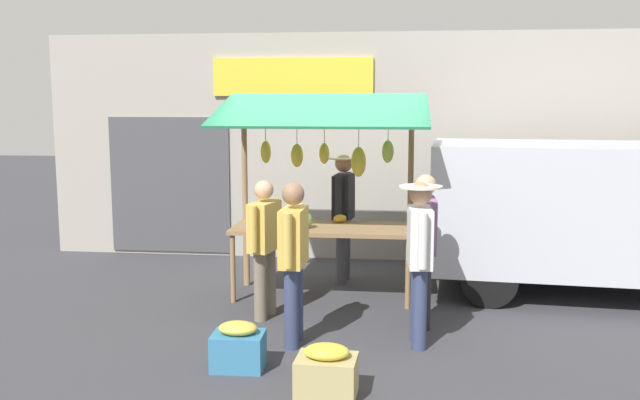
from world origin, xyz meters
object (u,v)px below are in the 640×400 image
at_px(shopper_in_grey_tee, 420,250).
at_px(produce_crate_near, 238,347).
at_px(produce_crate_side, 326,372).
at_px(parked_van, 601,206).
at_px(shopper_with_shopping_bag, 294,252).
at_px(shopper_with_ponytail, 424,239).
at_px(shopper_in_striped_shirt, 264,240).
at_px(vendor_with_sunhat, 343,207).
at_px(market_stall, 323,173).

height_order(shopper_in_grey_tee, produce_crate_near, shopper_in_grey_tee).
bearing_deg(shopper_in_grey_tee, produce_crate_near, 112.88).
xyz_separation_m(shopper_in_grey_tee, produce_crate_side, (0.77, 1.31, -0.76)).
bearing_deg(parked_van, shopper_in_grey_tee, 47.79).
xyz_separation_m(shopper_with_shopping_bag, shopper_with_ponytail, (-1.29, -0.74, 0.01)).
distance_m(shopper_in_striped_shirt, parked_van, 4.19).
height_order(vendor_with_sunhat, shopper_in_grey_tee, vendor_with_sunhat).
relative_size(market_stall, shopper_in_striped_shirt, 1.62).
height_order(shopper_with_shopping_bag, produce_crate_near, shopper_with_shopping_bag).
relative_size(shopper_in_striped_shirt, produce_crate_near, 3.26).
distance_m(shopper_in_grey_tee, parked_van, 3.09).
bearing_deg(shopper_in_grey_tee, shopper_with_ponytail, -9.71).
relative_size(vendor_with_sunhat, produce_crate_side, 3.33).
bearing_deg(market_stall, shopper_with_shopping_bag, 86.92).
distance_m(parked_van, produce_crate_near, 4.95).
relative_size(vendor_with_sunhat, shopper_with_shopping_bag, 1.05).
xyz_separation_m(market_stall, produce_crate_side, (-0.36, 2.94, -1.34)).
xyz_separation_m(vendor_with_sunhat, shopper_in_grey_tee, (-0.95, 2.36, -0.05)).
xyz_separation_m(shopper_in_grey_tee, shopper_with_ponytail, (-0.07, -0.63, -0.01)).
distance_m(shopper_with_shopping_bag, shopper_in_grey_tee, 1.23).
height_order(vendor_with_sunhat, shopper_with_shopping_bag, vendor_with_sunhat).
bearing_deg(shopper_with_ponytail, shopper_in_grey_tee, 171.33).
distance_m(shopper_with_shopping_bag, produce_crate_near, 1.09).
bearing_deg(market_stall, shopper_in_striped_shirt, 59.61).
distance_m(shopper_in_grey_tee, shopper_with_ponytail, 0.63).
xyz_separation_m(shopper_with_shopping_bag, produce_crate_side, (-0.46, 1.19, -0.73)).
relative_size(market_stall, produce_crate_side, 4.89).
distance_m(market_stall, shopper_in_grey_tee, 2.07).
bearing_deg(parked_van, vendor_with_sunhat, 0.28).
relative_size(shopper_in_striped_shirt, produce_crate_side, 3.03).
relative_size(shopper_with_shopping_bag, shopper_in_grey_tee, 0.99).
relative_size(parked_van, produce_crate_side, 8.88).
bearing_deg(produce_crate_near, shopper_in_striped_shirt, -87.98).
bearing_deg(shopper_in_striped_shirt, shopper_with_shopping_bag, -137.63).
xyz_separation_m(vendor_with_sunhat, shopper_in_striped_shirt, (0.73, 1.66, -0.13)).
distance_m(vendor_with_sunhat, shopper_in_striped_shirt, 1.82).
bearing_deg(produce_crate_near, shopper_with_shopping_bag, -119.80).
xyz_separation_m(shopper_in_striped_shirt, shopper_with_ponytail, (-1.75, 0.07, 0.07)).
height_order(shopper_with_shopping_bag, shopper_in_striped_shirt, shopper_with_shopping_bag).
relative_size(parked_van, produce_crate_near, 9.55).
relative_size(shopper_in_grey_tee, produce_crate_side, 3.19).
xyz_separation_m(shopper_with_ponytail, parked_van, (-2.19, -1.48, 0.17)).
height_order(market_stall, shopper_in_striped_shirt, market_stall).
relative_size(shopper_with_shopping_bag, parked_van, 0.36).
xyz_separation_m(parked_van, produce_crate_side, (3.02, 3.42, -0.92)).
height_order(shopper_in_striped_shirt, shopper_with_ponytail, shopper_with_ponytail).
distance_m(vendor_with_sunhat, shopper_in_grey_tee, 2.54).
bearing_deg(shopper_with_ponytail, produce_crate_side, 153.92).
bearing_deg(shopper_with_ponytail, vendor_with_sunhat, 27.65).
bearing_deg(produce_crate_near, market_stall, -101.43).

